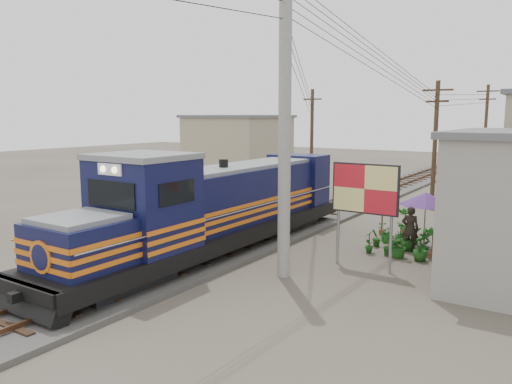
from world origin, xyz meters
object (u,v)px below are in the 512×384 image
Objects in this scene: locomotive at (215,209)px; vendor at (410,229)px; market_umbrella at (426,199)px; billboard at (365,191)px.

vendor is (6.03, 4.28, -0.80)m from locomotive.
locomotive reaches higher than market_umbrella.
billboard is 3.50m from vendor.
billboard is at bearing -105.68° from market_umbrella.
locomotive is 6.27× the size of market_umbrella.
vendor is (0.72, 2.94, -1.75)m from billboard.
locomotive is 4.34× the size of billboard.
locomotive reaches higher than billboard.
market_umbrella is (1.05, 3.72, -0.68)m from billboard.
billboard is 2.02× the size of vendor.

